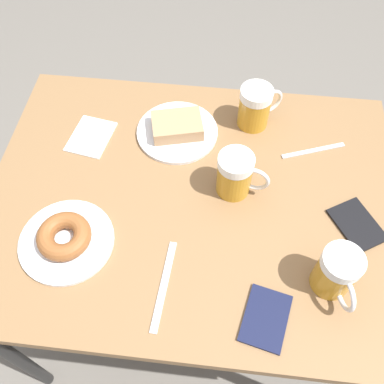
# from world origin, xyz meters

# --- Properties ---
(ground_plane) EXTENTS (8.00, 8.00, 0.00)m
(ground_plane) POSITION_xyz_m (0.00, 0.00, 0.00)
(ground_plane) COLOR #666059
(table) EXTENTS (0.77, 1.01, 0.72)m
(table) POSITION_xyz_m (0.00, 0.00, 0.66)
(table) COLOR olive
(table) RESTS_ON ground_plane
(plate_with_cake) EXTENTS (0.22, 0.22, 0.05)m
(plate_with_cake) POSITION_xyz_m (-0.20, -0.06, 0.74)
(plate_with_cake) COLOR silver
(plate_with_cake) RESTS_ON table
(plate_with_donut) EXTENTS (0.22, 0.22, 0.05)m
(plate_with_donut) POSITION_xyz_m (0.16, -0.27, 0.74)
(plate_with_donut) COLOR silver
(plate_with_donut) RESTS_ON table
(beer_mug_left) EXTENTS (0.09, 0.13, 0.12)m
(beer_mug_left) POSITION_xyz_m (-0.03, 0.10, 0.79)
(beer_mug_left) COLOR #C68C23
(beer_mug_left) RESTS_ON table
(beer_mug_center) EXTENTS (0.09, 0.12, 0.12)m
(beer_mug_center) POSITION_xyz_m (-0.26, 0.14, 0.79)
(beer_mug_center) COLOR #C68C23
(beer_mug_center) RESTS_ON table
(beer_mug_right) EXTENTS (0.13, 0.09, 0.12)m
(beer_mug_right) POSITION_xyz_m (0.19, 0.32, 0.79)
(beer_mug_right) COLOR #C68C23
(beer_mug_right) RESTS_ON table
(napkin_folded) EXTENTS (0.15, 0.12, 0.00)m
(napkin_folded) POSITION_xyz_m (-0.16, -0.29, 0.73)
(napkin_folded) COLOR white
(napkin_folded) RESTS_ON table
(fork) EXTENTS (0.07, 0.17, 0.00)m
(fork) POSITION_xyz_m (-0.18, 0.30, 0.73)
(fork) COLOR silver
(fork) RESTS_ON table
(knife) EXTENTS (0.21, 0.03, 0.00)m
(knife) POSITION_xyz_m (0.23, -0.03, 0.73)
(knife) COLOR silver
(knife) RESTS_ON table
(passport_near_edge) EXTENTS (0.15, 0.14, 0.01)m
(passport_near_edge) POSITION_xyz_m (0.04, 0.39, 0.73)
(passport_near_edge) COLOR black
(passport_near_edge) RESTS_ON table
(passport_far_edge) EXTENTS (0.14, 0.11, 0.01)m
(passport_far_edge) POSITION_xyz_m (0.28, 0.18, 0.73)
(passport_far_edge) COLOR #141938
(passport_far_edge) RESTS_ON table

